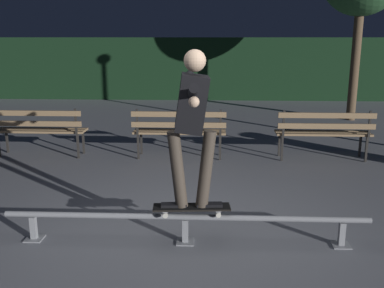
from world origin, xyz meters
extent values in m
plane|color=slate|center=(0.00, 0.00, 0.00)|extent=(90.00, 90.00, 0.00)
cube|color=black|center=(0.00, 10.84, 1.02)|extent=(24.00, 1.20, 2.03)
cylinder|color=gray|center=(0.00, -0.08, 0.28)|extent=(3.73, 0.06, 0.06)
cube|color=gray|center=(-1.59, -0.08, 0.13)|extent=(0.06, 0.06, 0.25)
cube|color=gray|center=(-1.59, -0.08, 0.01)|extent=(0.18, 0.18, 0.01)
cube|color=gray|center=(0.00, -0.08, 0.13)|extent=(0.06, 0.06, 0.25)
cube|color=gray|center=(0.00, -0.08, 0.01)|extent=(0.18, 0.18, 0.01)
cube|color=gray|center=(1.59, -0.08, 0.13)|extent=(0.06, 0.06, 0.25)
cube|color=gray|center=(1.59, -0.08, 0.01)|extent=(0.18, 0.18, 0.01)
cube|color=black|center=(0.07, -0.08, 0.39)|extent=(0.79, 0.26, 0.02)
cube|color=black|center=(0.07, -0.08, 0.40)|extent=(0.78, 0.25, 0.00)
cube|color=#9E9EA3|center=(0.33, -0.06, 0.37)|extent=(0.06, 0.17, 0.02)
cube|color=#9E9EA3|center=(-0.20, -0.10, 0.37)|extent=(0.06, 0.17, 0.02)
cylinder|color=beige|center=(0.34, -0.14, 0.34)|extent=(0.05, 0.03, 0.05)
cylinder|color=beige|center=(0.33, 0.02, 0.34)|extent=(0.05, 0.03, 0.05)
cylinder|color=beige|center=(-0.19, -0.18, 0.34)|extent=(0.05, 0.03, 0.05)
cylinder|color=beige|center=(-0.20, -0.02, 0.34)|extent=(0.05, 0.03, 0.05)
cube|color=black|center=(0.25, -0.06, 0.41)|extent=(0.27, 0.12, 0.03)
cube|color=black|center=(-0.11, -0.09, 0.41)|extent=(0.27, 0.12, 0.03)
cylinder|color=#473D33|center=(0.21, -0.07, 0.79)|extent=(0.21, 0.14, 0.79)
cylinder|color=#473D33|center=(-0.07, -0.09, 0.79)|extent=(0.21, 0.14, 0.79)
cube|color=black|center=(0.07, -0.08, 1.45)|extent=(0.36, 0.38, 0.57)
cylinder|color=black|center=(0.09, -0.46, 1.61)|extent=(0.13, 0.61, 0.21)
cylinder|color=black|center=(0.04, 0.30, 1.61)|extent=(0.13, 0.61, 0.21)
sphere|color=beige|center=(0.12, -0.74, 1.56)|extent=(0.09, 0.09, 0.09)
sphere|color=beige|center=(0.02, 0.58, 1.56)|extent=(0.09, 0.09, 0.09)
sphere|color=beige|center=(0.10, -0.08, 1.85)|extent=(0.21, 0.21, 0.21)
cube|color=#282623|center=(-2.05, 3.35, 0.22)|extent=(0.04, 0.04, 0.44)
cube|color=#282623|center=(-2.05, 3.03, 0.22)|extent=(0.04, 0.04, 0.44)
cube|color=#282623|center=(-2.05, 2.99, 0.66)|extent=(0.04, 0.04, 0.44)
cube|color=#282623|center=(-3.46, 3.36, 0.22)|extent=(0.04, 0.04, 0.44)
cube|color=#937551|center=(-2.75, 3.34, 0.46)|extent=(1.60, 0.10, 0.04)
cube|color=#937551|center=(-2.75, 3.20, 0.46)|extent=(1.60, 0.10, 0.04)
cube|color=#937551|center=(-2.75, 3.06, 0.46)|extent=(1.60, 0.10, 0.04)
cube|color=#937551|center=(-2.75, 2.99, 0.62)|extent=(1.60, 0.04, 0.09)
cube|color=#937551|center=(-2.75, 2.99, 0.80)|extent=(1.60, 0.04, 0.09)
cube|color=#282623|center=(0.41, 3.35, 0.22)|extent=(0.04, 0.04, 0.44)
cube|color=#282623|center=(0.41, 3.03, 0.22)|extent=(0.04, 0.04, 0.44)
cube|color=#282623|center=(0.41, 2.99, 0.66)|extent=(0.04, 0.04, 0.44)
cube|color=#282623|center=(-1.00, 3.36, 0.22)|extent=(0.04, 0.04, 0.44)
cube|color=#282623|center=(-1.00, 3.04, 0.22)|extent=(0.04, 0.04, 0.44)
cube|color=#282623|center=(-1.00, 3.00, 0.66)|extent=(0.04, 0.04, 0.44)
cube|color=#937551|center=(-0.29, 3.34, 0.46)|extent=(1.60, 0.10, 0.04)
cube|color=#937551|center=(-0.29, 3.20, 0.46)|extent=(1.60, 0.10, 0.04)
cube|color=#937551|center=(-0.30, 3.06, 0.46)|extent=(1.60, 0.10, 0.04)
cube|color=#937551|center=(-0.30, 2.99, 0.62)|extent=(1.60, 0.04, 0.09)
cube|color=#937551|center=(-0.30, 2.99, 0.80)|extent=(1.60, 0.04, 0.09)
cube|color=#282623|center=(2.87, 3.35, 0.22)|extent=(0.04, 0.04, 0.44)
cube|color=#282623|center=(2.87, 3.03, 0.22)|extent=(0.04, 0.04, 0.44)
cube|color=#282623|center=(2.87, 2.99, 0.66)|extent=(0.04, 0.04, 0.44)
cube|color=#282623|center=(1.46, 3.36, 0.22)|extent=(0.04, 0.04, 0.44)
cube|color=#282623|center=(1.46, 3.04, 0.22)|extent=(0.04, 0.04, 0.44)
cube|color=#282623|center=(1.46, 3.00, 0.66)|extent=(0.04, 0.04, 0.44)
cube|color=#937551|center=(2.16, 3.34, 0.46)|extent=(1.60, 0.10, 0.04)
cube|color=#937551|center=(2.16, 3.20, 0.46)|extent=(1.60, 0.10, 0.04)
cube|color=#937551|center=(2.16, 3.06, 0.46)|extent=(1.60, 0.10, 0.04)
cube|color=#937551|center=(2.16, 2.99, 0.62)|extent=(1.60, 0.04, 0.09)
cube|color=#937551|center=(2.16, 2.99, 0.80)|extent=(1.60, 0.04, 0.09)
cylinder|color=brown|center=(3.79, 6.94, 1.39)|extent=(0.22, 0.22, 2.79)
camera|label=1|loc=(0.26, -4.21, 2.07)|focal=40.93mm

